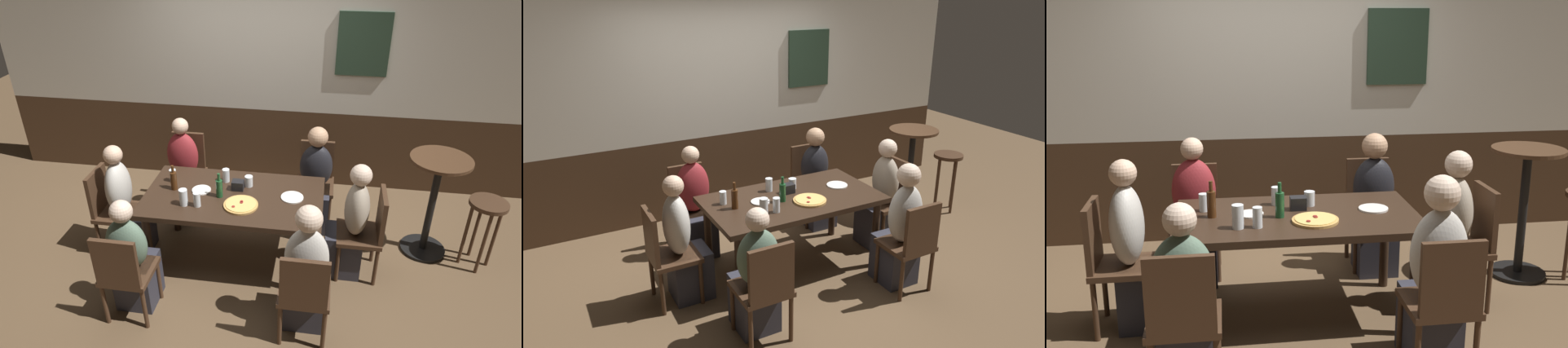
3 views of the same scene
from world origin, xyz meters
The scene contains 28 objects.
ground_plane centered at (0.00, 0.00, 0.00)m, with size 12.00×12.00×0.00m, color brown.
wall_back centered at (0.01, 1.65, 1.30)m, with size 6.40×0.13×2.60m.
dining_table centered at (0.00, 0.00, 0.66)m, with size 1.63×0.91×0.74m.
chair_right_far centered at (0.72, 0.87, 0.50)m, with size 0.40×0.40×0.88m.
chair_right_near centered at (0.72, -0.87, 0.50)m, with size 0.40×0.40×0.88m.
chair_left_far centered at (-0.72, 0.87, 0.50)m, with size 0.40×0.40×0.88m.
chair_head_east centered at (1.23, 0.00, 0.50)m, with size 0.40×0.40×0.88m.
chair_head_west centered at (-1.23, 0.00, 0.50)m, with size 0.40×0.40×0.88m.
chair_left_near centered at (-0.72, -0.87, 0.50)m, with size 0.40×0.40×0.88m.
person_right_far centered at (0.72, 0.71, 0.48)m, with size 0.34×0.37×1.13m.
person_right_near centered at (0.72, -0.71, 0.51)m, with size 0.34×0.37×1.19m.
person_left_far centered at (-0.72, 0.71, 0.48)m, with size 0.34×0.37×1.14m.
person_head_east centered at (1.07, 0.00, 0.48)m, with size 0.37×0.34×1.15m.
person_head_west centered at (-1.07, 0.00, 0.49)m, with size 0.37×0.34×1.16m.
person_left_near centered at (-0.72, -0.71, 0.45)m, with size 0.34×0.37×1.09m.
pizza centered at (0.10, -0.16, 0.75)m, with size 0.31×0.31×0.03m.
beer_glass_tall centered at (-0.63, 0.16, 0.80)m, with size 0.06×0.06×0.12m.
tumbler_water centered at (-0.40, -0.22, 0.81)m, with size 0.07×0.07×0.15m.
pint_glass_pale centered at (-0.12, 0.24, 0.80)m, with size 0.07×0.07×0.13m.
pint_glass_amber centered at (0.11, 0.19, 0.79)m, with size 0.08×0.08×0.10m.
highball_clear centered at (-0.28, -0.22, 0.80)m, with size 0.06×0.06×0.13m.
beer_bottle_green centered at (-0.12, -0.04, 0.83)m, with size 0.06×0.06×0.24m.
beer_bottle_brown centered at (-0.57, 0.03, 0.84)m, with size 0.06×0.06×0.25m.
plate_white_large centered at (0.53, 0.04, 0.75)m, with size 0.21×0.21×0.01m, color white.
plate_white_small centered at (-0.31, 0.04, 0.75)m, with size 0.18×0.18×0.01m, color white.
condiment_caddy centered at (0.02, 0.11, 0.79)m, with size 0.11×0.09×0.09m, color black.
side_bar_table centered at (1.85, 0.43, 0.62)m, with size 0.56×0.56×1.05m.
bar_stool centered at (2.30, 0.28, 0.56)m, with size 0.34×0.34×0.72m.
Camera 2 is at (-2.11, -3.72, 2.59)m, focal length 34.15 mm.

